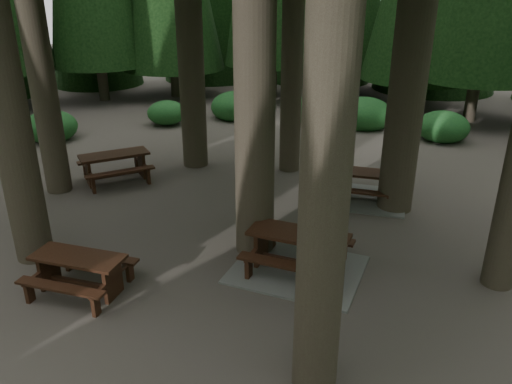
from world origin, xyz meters
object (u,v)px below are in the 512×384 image
Objects in this scene: picnic_table_b at (115,163)px; picnic_table_c at (361,190)px; picnic_table_a at (298,257)px; picnic_table_e at (79,268)px.

picnic_table_c is at bearing -38.26° from picnic_table_b.
picnic_table_a is 1.41× the size of picnic_table_e.
picnic_table_e is at bearing -147.76° from picnic_table_a.
picnic_table_a is 7.23m from picnic_table_b.
picnic_table_c is 1.36× the size of picnic_table_e.
picnic_table_a is 1.03× the size of picnic_table_c.
picnic_table_e is at bearing -109.03° from picnic_table_b.
picnic_table_b is (-7.15, 0.98, 0.26)m from picnic_table_a.
picnic_table_a is at bearing 26.64° from picnic_table_e.
picnic_table_c is at bearing 83.96° from picnic_table_a.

